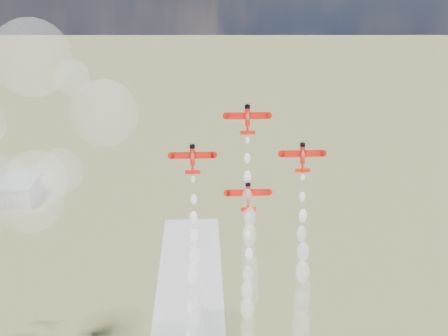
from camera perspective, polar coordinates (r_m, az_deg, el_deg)
The scene contains 9 objects.
plane_lead at distance 131.49m, azimuth 2.57°, elevation 5.39°, with size 10.71×4.27×7.47m.
plane_left at distance 131.47m, azimuth -3.44°, elevation 1.07°, with size 10.71×4.27×7.47m.
plane_right at distance 133.84m, azimuth 8.55°, elevation 1.24°, with size 10.71×4.27×7.47m.
plane_slot at distance 133.09m, azimuth 2.64°, elevation -3.02°, with size 10.71×4.27×7.47m.
smoke_trail_lead at distance 136.49m, azimuth 2.76°, elevation -10.11°, with size 5.14×14.53×40.60m.
smoke_trail_left at distance 139.16m, azimuth -3.20°, elevation -13.98°, with size 5.32×13.75×40.24m.
smoke_trail_right at distance 141.44m, azimuth 8.46°, elevation -13.66°, with size 5.33×14.45×40.72m.
smoke_trail_slot at distance 143.35m, azimuth 2.65°, elevation -17.65°, with size 5.30×14.61×41.20m.
drifted_smoke_cloud at distance 157.94m, azimuth -22.49°, elevation 3.15°, with size 70.42×34.60×61.62m.
Camera 1 is at (6.97, -116.99, 139.66)m, focal length 42.00 mm.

